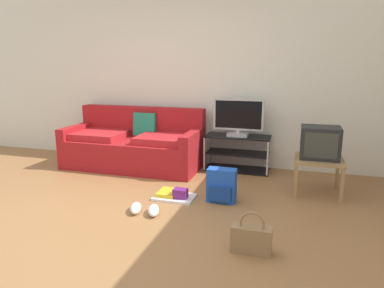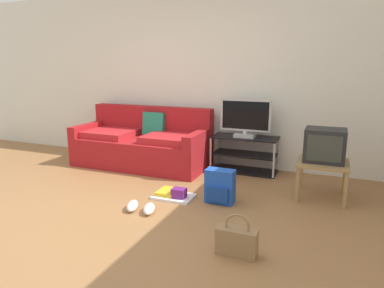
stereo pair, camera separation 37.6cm
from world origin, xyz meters
name	(u,v)px [view 1 (the left image)]	position (x,y,z in m)	size (l,w,h in m)	color
ground_plane	(110,223)	(0.00, 0.00, -0.01)	(9.00, 9.80, 0.02)	olive
wall_back	(185,78)	(0.00, 2.45, 1.35)	(9.00, 0.10, 2.70)	silver
couch	(135,145)	(-0.64, 1.90, 0.33)	(2.06, 0.92, 0.89)	maroon
tv_stand	(237,153)	(0.92, 2.16, 0.26)	(0.95, 0.43, 0.52)	black
flat_tv	(238,118)	(0.92, 2.14, 0.79)	(0.73, 0.22, 0.55)	#B2B2B7
side_table	(318,163)	(2.02, 1.48, 0.38)	(0.57, 0.57, 0.44)	#9E7A4C
crt_tv	(320,143)	(2.02, 1.50, 0.63)	(0.45, 0.37, 0.39)	#232326
backpack	(222,186)	(0.95, 0.87, 0.19)	(0.33, 0.24, 0.39)	blue
handbag	(251,238)	(1.43, -0.16, 0.13)	(0.34, 0.13, 0.37)	olive
sneakers_pair	(145,209)	(0.24, 0.31, 0.04)	(0.41, 0.29, 0.09)	white
floor_tray	(174,195)	(0.40, 0.80, 0.04)	(0.47, 0.33, 0.14)	silver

